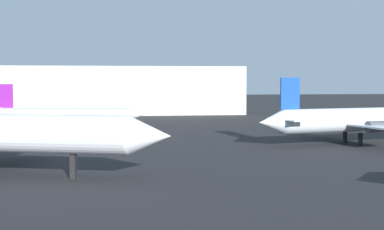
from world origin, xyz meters
TOP-DOWN VIEW (x-y plane):
  - airplane_distant at (30.38, 58.36)m, footprint 29.70×20.06m
  - airplane_far_left at (-9.76, 85.35)m, footprint 26.67×16.17m
  - terminal_building at (-5.03, 131.45)m, footprint 71.16×24.02m

SIDE VIEW (x-z plane):
  - airplane_far_left at x=-9.76m, z-range -1.32..6.42m
  - airplane_distant at x=30.38m, z-range -1.18..7.55m
  - terminal_building at x=-5.03m, z-range 0.00..11.69m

